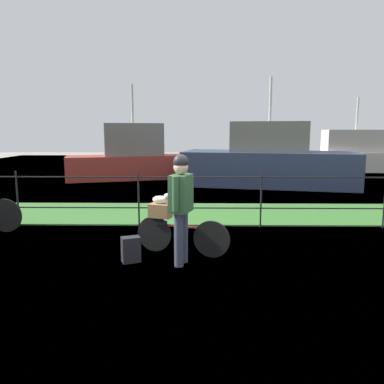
{
  "coord_description": "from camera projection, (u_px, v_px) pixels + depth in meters",
  "views": [
    {
      "loc": [
        -0.03,
        -5.62,
        2.02
      ],
      "look_at": [
        -0.15,
        1.21,
        0.9
      ],
      "focal_mm": 34.93,
      "sensor_mm": 36.0,
      "label": 1
    }
  ],
  "objects": [
    {
      "name": "cyclist_person",
      "position": [
        181.0,
        200.0,
        5.57
      ],
      "size": [
        0.37,
        0.52,
        1.68
      ],
      "color": "#383D51",
      "rests_on": "ground"
    },
    {
      "name": "harbor_water",
      "position": [
        199.0,
        177.0,
        16.51
      ],
      "size": [
        30.0,
        30.0,
        0.0
      ],
      "primitive_type": "plane",
      "color": "#60849E",
      "rests_on": "ground"
    },
    {
      "name": "backpack_on_paving",
      "position": [
        131.0,
        249.0,
        5.79
      ],
      "size": [
        0.33,
        0.27,
        0.4
      ],
      "primitive_type": "cube",
      "rotation": [
        0.0,
        0.0,
        3.54
      ],
      "color": "black",
      "rests_on": "ground"
    },
    {
      "name": "moored_boat_near",
      "position": [
        268.0,
        162.0,
        13.9
      ],
      "size": [
        6.58,
        3.54,
        3.95
      ],
      "color": "#2D3856",
      "rests_on": "ground"
    },
    {
      "name": "moored_boat_mid",
      "position": [
        134.0,
        159.0,
        15.89
      ],
      "size": [
        5.78,
        3.14,
        3.94
      ],
      "color": "#9E3328",
      "rests_on": "ground"
    },
    {
      "name": "iron_fence",
      "position": [
        200.0,
        195.0,
        7.81
      ],
      "size": [
        18.04,
        0.04,
        1.19
      ],
      "color": "black",
      "rests_on": "ground"
    },
    {
      "name": "bicycle_main",
      "position": [
        181.0,
        235.0,
        6.16
      ],
      "size": [
        1.54,
        0.54,
        0.6
      ],
      "color": "black",
      "rests_on": "ground"
    },
    {
      "name": "terrier_dog",
      "position": [
        162.0,
        199.0,
        6.17
      ],
      "size": [
        0.32,
        0.22,
        0.18
      ],
      "color": "silver",
      "rests_on": "wooden_crate"
    },
    {
      "name": "ground_plane",
      "position": [
        200.0,
        261.0,
        5.87
      ],
      "size": [
        60.0,
        60.0,
        0.0
      ],
      "primitive_type": "plane",
      "color": "gray"
    },
    {
      "name": "moored_boat_far",
      "position": [
        354.0,
        156.0,
        19.02
      ],
      "size": [
        7.06,
        2.32,
        3.68
      ],
      "color": "silver",
      "rests_on": "ground"
    },
    {
      "name": "wooden_crate",
      "position": [
        161.0,
        210.0,
        6.21
      ],
      "size": [
        0.41,
        0.36,
        0.23
      ],
      "primitive_type": "cube",
      "rotation": [
        0.0,
        0.0,
        -0.31
      ],
      "color": "olive",
      "rests_on": "bicycle_main"
    },
    {
      "name": "grass_strip",
      "position": [
        199.0,
        213.0,
        9.2
      ],
      "size": [
        27.0,
        2.4,
        0.03
      ],
      "primitive_type": "cube",
      "color": "#38702D",
      "rests_on": "ground"
    }
  ]
}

